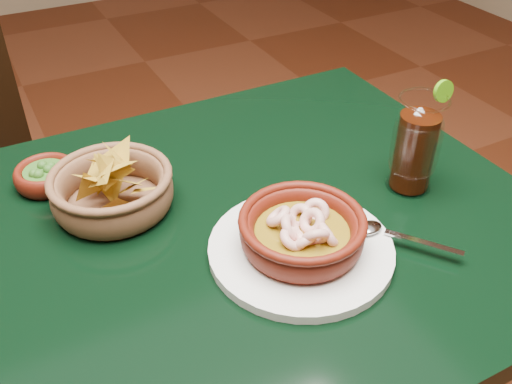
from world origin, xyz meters
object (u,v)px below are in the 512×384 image
dining_table (174,288)px  chip_basket (112,189)px  cola_drink (416,145)px  shrimp_plate (302,236)px

dining_table → chip_basket: bearing=110.1°
dining_table → cola_drink: 0.46m
chip_basket → cola_drink: (0.46, -0.18, 0.05)m
chip_basket → shrimp_plate: bearing=-48.1°
shrimp_plate → chip_basket: 0.32m
shrimp_plate → cola_drink: size_ratio=1.77×
chip_basket → cola_drink: size_ratio=1.21×
dining_table → cola_drink: size_ratio=6.35×
cola_drink → shrimp_plate: bearing=-166.7°
dining_table → chip_basket: (-0.04, 0.12, 0.13)m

